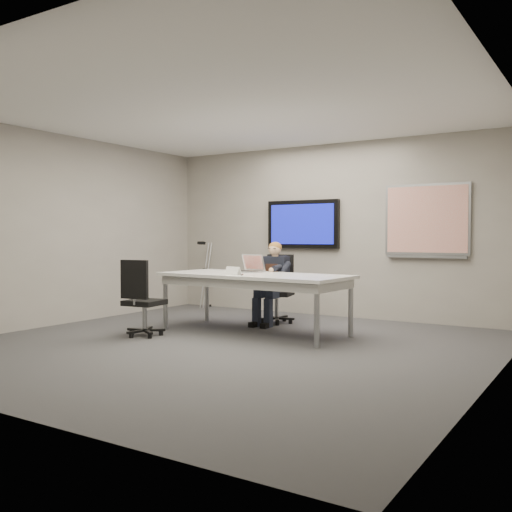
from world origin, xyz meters
The scene contains 15 objects.
floor centered at (0.00, 0.00, 0.00)m, with size 6.00×6.00×0.02m, color #39393C.
ceiling centered at (0.00, 0.00, 2.80)m, with size 6.00×6.00×0.02m, color white.
wall_back centered at (0.00, 3.00, 1.40)m, with size 6.00×0.02×2.80m, color gray.
wall_left centered at (-3.00, 0.00, 1.40)m, with size 0.02×6.00×2.80m, color gray.
wall_right centered at (3.00, 0.00, 1.40)m, with size 0.02×6.00×2.80m, color gray.
conference_table centered at (-0.18, 0.94, 0.70)m, with size 2.63×1.19×0.80m.
tv_display centered at (-0.50, 2.95, 1.50)m, with size 1.30×0.09×0.80m.
whiteboard centered at (1.55, 2.97, 1.53)m, with size 1.25×0.08×1.10m.
office_chair_far centered at (-0.37, 1.88, 0.32)m, with size 0.59×0.59×1.02m.
office_chair_near centered at (-1.26, -0.07, 0.31)m, with size 0.53×0.53×1.00m.
seated_person centered at (-0.36, 1.65, 0.49)m, with size 0.39×0.67×1.22m.
crutch centered at (-2.40, 2.79, 0.62)m, with size 0.17×0.34×1.23m, color #B2B5BA, non-canonical shape.
laptop centered at (-0.42, 1.20, 0.86)m, with size 0.36×0.34×0.25m.
name_tent centered at (-0.35, 0.68, 0.85)m, with size 0.26×0.07×0.10m, color white, non-canonical shape.
pen centered at (-0.18, 0.64, 0.80)m, with size 0.01×0.01×0.15m, color black.
Camera 1 is at (3.91, -5.51, 1.30)m, focal length 40.00 mm.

